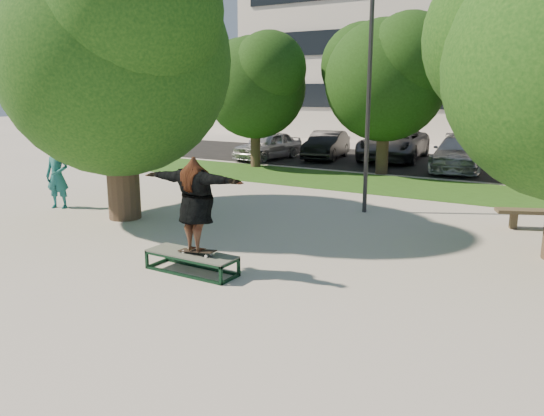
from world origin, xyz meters
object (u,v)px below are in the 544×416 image
Objects in this scene: tree_left at (115,46)px; car_grey at (394,143)px; grind_box at (192,263)px; bystander at (57,176)px; car_silver_a at (268,145)px; car_dark at (326,145)px; lamppost at (369,98)px; car_silver_b at (459,153)px.

car_grey is at bearing 81.54° from tree_left.
car_grey reaches higher than grind_box.
bystander is at bearing 160.89° from grind_box.
bystander is 0.32× the size of car_grey.
bystander is 0.46× the size of car_silver_a.
car_dark is (-5.09, 16.63, 0.50)m from grind_box.
tree_left is at bearing -143.58° from lamppost.
bystander is (-7.79, -4.07, -2.22)m from lamppost.
car_grey is at bearing 51.62° from bystander.
car_silver_b reaches higher than car_silver_a.
lamppost reaches higher than car_grey.
car_grey is at bearing 13.75° from car_dark.
tree_left reaches higher than grind_box.
bystander is at bearing -113.44° from car_grey.
car_silver_a is 0.97× the size of car_dark.
bystander is at bearing -152.43° from lamppost.
tree_left is 15.17m from car_silver_b.
grind_box is 16.72m from car_silver_a.
car_silver_b is (0.50, 9.62, -2.43)m from lamppost.
car_grey reaches higher than car_silver_b.
car_silver_b is at bearing 14.48° from car_silver_a.
bystander reaches higher than grind_box.
grind_box is at bearing -89.69° from car_grey.
car_grey is (5.37, 3.00, 0.12)m from car_silver_a.
grind_box is (-0.91, -6.45, -2.96)m from lamppost.
car_silver_b is (3.50, -1.88, -0.09)m from car_grey.
car_dark is at bearing 92.88° from tree_left.
grind_box is at bearing -40.40° from bystander.
car_dark is (-6.00, 10.18, -2.46)m from lamppost.
bystander is 0.45× the size of car_dark.
grind_box is at bearing -30.11° from tree_left.
lamppost is 1.50× the size of car_silver_a.
lamppost is at bearing -81.73° from car_grey.
grind_box is at bearing -56.19° from car_silver_a.
bystander is 16.00m from car_silver_b.
car_silver_b is at bearing 37.53° from bystander.
lamppost is 3.28× the size of bystander.
car_grey is at bearing 145.19° from car_silver_b.
lamppost is (5.29, 3.91, -1.27)m from tree_left.
car_dark is 6.52m from car_silver_b.
tree_left is 3.95× the size of grind_box.
car_dark is 0.84× the size of car_silver_b.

